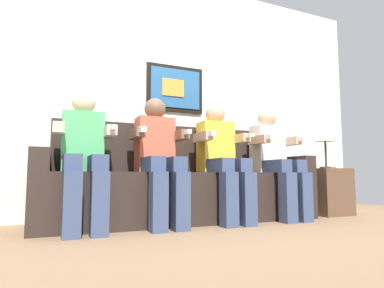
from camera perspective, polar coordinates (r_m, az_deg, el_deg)
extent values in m
plane|color=#8C6B4C|center=(2.79, 1.28, -14.20)|extent=(6.48, 6.48, 0.00)
cube|color=silver|center=(3.57, -4.02, 8.71)|extent=(4.98, 0.05, 2.60)
cube|color=black|center=(3.57, -2.97, 9.56)|extent=(0.63, 0.03, 0.50)
cube|color=#26598C|center=(3.56, -2.88, 9.62)|extent=(0.55, 0.02, 0.42)
cube|color=orange|center=(3.53, -3.34, 9.73)|extent=(0.24, 0.02, 0.18)
cube|color=#2D231E|center=(3.03, -1.08, -9.23)|extent=(2.30, 0.58, 0.45)
cube|color=#2D231E|center=(3.23, -2.57, -1.02)|extent=(2.30, 0.14, 0.45)
cube|color=#2D231E|center=(2.79, -25.11, -7.26)|extent=(0.14, 0.58, 0.62)
cube|color=#2D231E|center=(3.67, 16.94, -7.03)|extent=(0.14, 0.58, 0.62)
cube|color=#4CB266|center=(2.80, -18.48, 0.30)|extent=(0.32, 0.20, 0.48)
sphere|color=beige|center=(2.85, -18.28, 6.82)|extent=(0.19, 0.19, 0.19)
cube|color=#38476B|center=(2.58, -20.18, -3.17)|extent=(0.12, 0.40, 0.12)
cube|color=#38476B|center=(2.60, -16.22, -3.31)|extent=(0.12, 0.40, 0.12)
cube|color=#38476B|center=(2.39, -20.11, -9.84)|extent=(0.12, 0.12, 0.45)
cube|color=#38476B|center=(2.41, -15.77, -9.94)|extent=(0.12, 0.12, 0.45)
cube|color=beige|center=(2.68, -22.24, 2.41)|extent=(0.08, 0.28, 0.08)
cube|color=beige|center=(2.72, -14.20, 2.06)|extent=(0.08, 0.28, 0.08)
cube|color=white|center=(2.56, -13.59, 2.73)|extent=(0.04, 0.13, 0.04)
cube|color=#D8593F|center=(2.92, -6.51, -0.19)|extent=(0.32, 0.20, 0.48)
sphere|color=brown|center=(2.97, -6.44, 6.08)|extent=(0.19, 0.19, 0.19)
cube|color=#38476B|center=(2.69, -7.12, -3.56)|extent=(0.12, 0.40, 0.12)
cube|color=#38476B|center=(2.75, -3.51, -3.64)|extent=(0.12, 0.40, 0.12)
cube|color=#38476B|center=(2.50, -5.87, -9.95)|extent=(0.12, 0.12, 0.45)
cube|color=#38476B|center=(2.57, -1.98, -9.87)|extent=(0.12, 0.12, 0.45)
cube|color=brown|center=(2.76, -9.52, 1.83)|extent=(0.08, 0.28, 0.08)
cube|color=brown|center=(2.88, -2.16, 1.46)|extent=(0.08, 0.28, 0.08)
cube|color=white|center=(2.73, -0.93, 2.05)|extent=(0.04, 0.13, 0.04)
cube|color=white|center=(2.61, -8.65, 2.48)|extent=(0.04, 0.10, 0.04)
cube|color=yellow|center=(3.15, 4.11, -0.61)|extent=(0.32, 0.20, 0.48)
sphere|color=tan|center=(3.20, 4.07, 5.21)|extent=(0.19, 0.19, 0.19)
cube|color=#38476B|center=(2.92, 4.41, -3.75)|extent=(0.12, 0.40, 0.12)
cube|color=#38476B|center=(3.01, 7.44, -3.78)|extent=(0.12, 0.40, 0.12)
cube|color=#38476B|center=(2.75, 6.45, -9.55)|extent=(0.12, 0.12, 0.45)
cube|color=#38476B|center=(2.85, 9.62, -9.38)|extent=(0.12, 0.12, 0.45)
cube|color=tan|center=(2.97, 1.94, 1.24)|extent=(0.08, 0.28, 0.08)
cube|color=tan|center=(3.15, 8.18, 0.89)|extent=(0.08, 0.28, 0.08)
cube|color=white|center=(3.02, 9.78, 1.39)|extent=(0.04, 0.13, 0.04)
cube|color=white|center=(2.83, 3.35, 1.80)|extent=(0.04, 0.10, 0.04)
cube|color=white|center=(3.48, 13.01, -0.96)|extent=(0.32, 0.20, 0.48)
sphere|color=tan|center=(3.52, 12.90, 4.33)|extent=(0.19, 0.19, 0.19)
cube|color=#38476B|center=(3.26, 13.92, -3.80)|extent=(0.12, 0.40, 0.12)
cube|color=#38476B|center=(3.37, 16.35, -3.79)|extent=(0.12, 0.40, 0.12)
cube|color=#38476B|center=(3.10, 16.33, -8.92)|extent=(0.12, 0.12, 0.45)
cube|color=#38476B|center=(3.22, 18.81, -8.72)|extent=(0.12, 0.12, 0.45)
cube|color=tan|center=(3.28, 11.58, 0.70)|extent=(0.08, 0.28, 0.08)
cube|color=tan|center=(3.51, 16.64, 0.41)|extent=(0.08, 0.28, 0.08)
cube|color=white|center=(3.39, 18.39, 0.83)|extent=(0.04, 0.13, 0.04)
cube|color=white|center=(3.15, 13.25, 1.17)|extent=(0.04, 0.10, 0.04)
cube|color=brown|center=(3.91, 22.36, -7.64)|extent=(0.40, 0.40, 0.50)
cylinder|color=#333338|center=(3.90, 22.30, -3.82)|extent=(0.14, 0.14, 0.02)
cylinder|color=#333338|center=(3.90, 22.21, -1.62)|extent=(0.02, 0.02, 0.28)
cone|color=silver|center=(3.92, 22.09, 1.59)|extent=(0.22, 0.22, 0.16)
cube|color=white|center=(3.87, 23.19, -3.77)|extent=(0.04, 0.13, 0.02)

